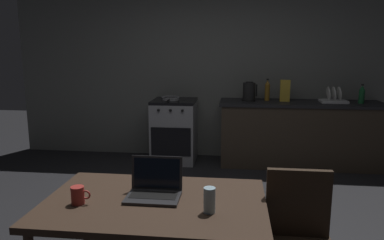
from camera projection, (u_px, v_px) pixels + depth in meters
The scene contains 14 objects.
back_wall at pixel (233, 64), 5.32m from camera, with size 6.40×0.10×2.72m, color slate.
kitchen_counter at pixel (299, 134), 5.06m from camera, with size 2.16×0.64×0.88m.
stove_oven at pixel (174, 131), 5.25m from camera, with size 0.60×0.62×0.88m.
dining_table at pixel (155, 211), 2.20m from camera, with size 1.31×0.84×0.71m.
chair at pixel (299, 237), 2.16m from camera, with size 0.40×0.40×0.89m.
laptop at pixel (154, 189), 2.24m from camera, with size 0.32×0.25×0.23m.
electric_kettle at pixel (249, 92), 5.03m from camera, with size 0.20×0.18×0.27m.
bottle at pixel (362, 94), 4.81m from camera, with size 0.07×0.07×0.25m.
frying_pan at pixel (170, 98), 5.14m from camera, with size 0.26×0.43×0.05m.
coffee_mug at pixel (78, 195), 2.13m from camera, with size 0.12×0.08×0.10m.
drinking_glass at pixel (209, 200), 2.02m from camera, with size 0.07×0.07×0.14m.
cereal_box at pixel (285, 91), 4.99m from camera, with size 0.13×0.05×0.29m.
dish_rack at pixel (333, 99), 4.91m from camera, with size 0.34×0.26×0.21m.
bottle_b at pixel (267, 90), 5.07m from camera, with size 0.07×0.07×0.30m.
Camera 1 is at (0.34, -2.83, 1.60)m, focal length 34.63 mm.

